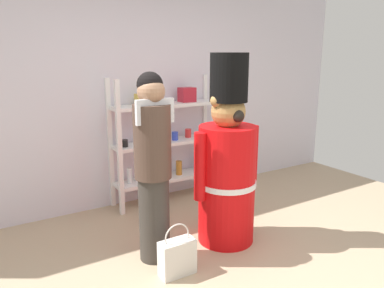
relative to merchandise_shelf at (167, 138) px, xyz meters
name	(u,v)px	position (x,y,z in m)	size (l,w,h in m)	color
back_wall	(132,95)	(-0.35, 0.22, 0.53)	(6.40, 0.12, 2.60)	silver
merchandise_shelf	(167,138)	(0.00, 0.00, 0.00)	(1.35, 0.35, 1.51)	white
teddy_bear_guard	(227,166)	(-0.03, -1.24, -0.03)	(0.71, 0.56, 1.78)	red
person_shopper	(153,164)	(-0.76, -1.18, 0.10)	(0.33, 0.31, 1.63)	#38332D
shopping_bag	(177,257)	(-0.72, -1.52, -0.61)	(0.30, 0.14, 0.45)	silver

